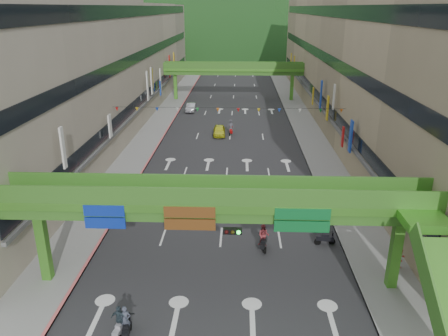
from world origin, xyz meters
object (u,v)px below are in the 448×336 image
(scooter_rider_near, at_px, (126,323))
(pedestrian_red, at_px, (400,260))
(car_yellow, at_px, (219,131))
(car_silver, at_px, (191,107))
(overpass_near, at_px, (232,215))
(scooter_rider_mid, at_px, (264,237))

(scooter_rider_near, relative_size, pedestrian_red, 1.26)
(car_yellow, bearing_deg, pedestrian_red, -69.06)
(scooter_rider_near, relative_size, car_silver, 0.45)
(pedestrian_red, bearing_deg, overpass_near, 166.43)
(overpass_near, distance_m, scooter_rider_mid, 6.82)
(scooter_rider_near, bearing_deg, car_yellow, 85.52)
(scooter_rider_near, relative_size, car_yellow, 0.46)
(overpass_near, height_order, scooter_rider_near, overpass_near)
(overpass_near, distance_m, car_yellow, 35.47)
(overpass_near, height_order, car_silver, overpass_near)
(scooter_rider_near, xyz_separation_m, car_yellow, (3.09, 39.48, -0.17))
(car_yellow, height_order, pedestrian_red, pedestrian_red)
(overpass_near, height_order, scooter_rider_mid, overpass_near)
(car_yellow, xyz_separation_m, pedestrian_red, (13.71, -32.48, 0.06))
(car_yellow, distance_m, pedestrian_red, 35.26)
(car_silver, bearing_deg, overpass_near, -80.40)
(scooter_rider_near, bearing_deg, scooter_rider_mid, 50.09)
(scooter_rider_mid, xyz_separation_m, pedestrian_red, (9.03, -2.30, -0.29))
(overpass_near, height_order, pedestrian_red, overpass_near)
(scooter_rider_mid, height_order, car_yellow, scooter_rider_mid)
(overpass_near, xyz_separation_m, car_silver, (-7.93, 49.72, -4.51))
(scooter_rider_mid, bearing_deg, scooter_rider_near, -129.91)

